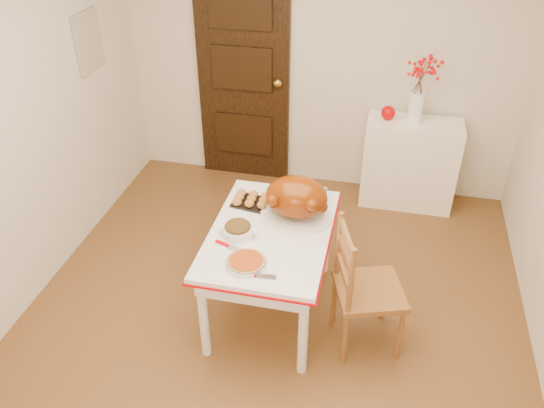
% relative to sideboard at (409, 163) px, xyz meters
% --- Properties ---
extents(floor, '(3.50, 4.00, 0.00)m').
position_rel_sideboard_xyz_m(floor, '(-0.86, -1.78, -0.41)').
color(floor, brown).
rests_on(floor, ground).
extents(wall_back, '(3.50, 0.00, 2.50)m').
position_rel_sideboard_xyz_m(wall_back, '(-0.86, 0.22, 0.84)').
color(wall_back, beige).
rests_on(wall_back, ground).
extents(door_back, '(0.85, 0.06, 2.06)m').
position_rel_sideboard_xyz_m(door_back, '(-1.56, 0.19, 0.62)').
color(door_back, black).
rests_on(door_back, ground).
extents(photo_board, '(0.03, 0.35, 0.45)m').
position_rel_sideboard_xyz_m(photo_board, '(-2.59, -0.58, 1.09)').
color(photo_board, '#BCB18F').
rests_on(photo_board, ground).
extents(sideboard, '(0.81, 0.36, 0.81)m').
position_rel_sideboard_xyz_m(sideboard, '(0.00, 0.00, 0.00)').
color(sideboard, white).
rests_on(sideboard, floor).
extents(kitchen_table, '(0.79, 1.16, 0.69)m').
position_rel_sideboard_xyz_m(kitchen_table, '(-0.90, -1.62, -0.06)').
color(kitchen_table, white).
rests_on(kitchen_table, floor).
extents(chair_oak, '(0.52, 0.52, 0.93)m').
position_rel_sideboard_xyz_m(chair_oak, '(-0.22, -1.77, 0.06)').
color(chair_oak, brown).
rests_on(chair_oak, floor).
extents(berry_vase, '(0.28, 0.28, 0.55)m').
position_rel_sideboard_xyz_m(berry_vase, '(-0.02, 0.00, 0.68)').
color(berry_vase, white).
rests_on(berry_vase, sideboard).
extents(apple, '(0.12, 0.12, 0.12)m').
position_rel_sideboard_xyz_m(apple, '(-0.24, 0.00, 0.47)').
color(apple, '#B80004').
rests_on(apple, sideboard).
extents(turkey_platter, '(0.56, 0.49, 0.30)m').
position_rel_sideboard_xyz_m(turkey_platter, '(-0.76, -1.44, 0.44)').
color(turkey_platter, '#7D2D03').
rests_on(turkey_platter, kitchen_table).
extents(pumpkin_pie, '(0.30, 0.30, 0.05)m').
position_rel_sideboard_xyz_m(pumpkin_pie, '(-0.97, -1.99, 0.31)').
color(pumpkin_pie, '#A13911').
rests_on(pumpkin_pie, kitchen_table).
extents(stuffing_dish, '(0.27, 0.22, 0.10)m').
position_rel_sideboard_xyz_m(stuffing_dish, '(-1.09, -1.71, 0.33)').
color(stuffing_dish, brown).
rests_on(stuffing_dish, kitchen_table).
extents(rolls_tray, '(0.28, 0.23, 0.07)m').
position_rel_sideboard_xyz_m(rolls_tray, '(-1.10, -1.34, 0.32)').
color(rolls_tray, '#9E5824').
rests_on(rolls_tray, kitchen_table).
extents(pie_server, '(0.22, 0.08, 0.01)m').
position_rel_sideboard_xyz_m(pie_server, '(-0.88, -2.07, 0.29)').
color(pie_server, silver).
rests_on(pie_server, kitchen_table).
extents(carving_knife, '(0.28, 0.15, 0.01)m').
position_rel_sideboard_xyz_m(carving_knife, '(-1.08, -1.85, 0.29)').
color(carving_knife, silver).
rests_on(carving_knife, kitchen_table).
extents(drinking_glass, '(0.07, 0.07, 0.12)m').
position_rel_sideboard_xyz_m(drinking_glass, '(-0.90, -1.15, 0.34)').
color(drinking_glass, white).
rests_on(drinking_glass, kitchen_table).
extents(shaker_pair, '(0.10, 0.06, 0.09)m').
position_rel_sideboard_xyz_m(shaker_pair, '(-0.64, -1.17, 0.33)').
color(shaker_pair, white).
rests_on(shaker_pair, kitchen_table).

